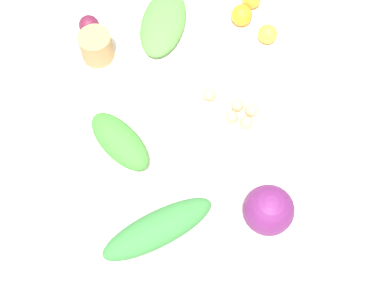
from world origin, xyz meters
TOP-DOWN VIEW (x-y plane):
  - ground_plane at (0.00, 0.00)m, footprint 8.00×8.00m
  - dining_table at (0.00, 0.00)m, footprint 1.41×0.98m
  - cabbage_purple at (0.30, 0.15)m, footprint 0.15×0.15m
  - egg_carton at (-0.07, 0.14)m, footprint 0.23×0.25m
  - paper_bag at (-0.44, -0.22)m, footprint 0.11×0.11m
  - greens_bunch_chard at (0.25, -0.18)m, footprint 0.18×0.38m
  - greens_bunch_scallion at (-0.50, 0.04)m, footprint 0.35×0.28m
  - greens_bunch_beet_tops at (-0.07, -0.22)m, footprint 0.28×0.22m
  - beet_root at (-0.55, -0.22)m, footprint 0.07×0.07m
  - orange_0 at (-0.44, 0.32)m, footprint 0.08×0.08m
  - orange_3 at (-0.34, 0.38)m, footprint 0.07×0.07m

SIDE VIEW (x-z plane):
  - ground_plane at x=0.00m, z-range 0.00..0.00m
  - dining_table at x=0.00m, z-range 0.29..1.04m
  - greens_bunch_scallion at x=-0.50m, z-range 0.75..0.82m
  - orange_3 at x=-0.34m, z-range 0.75..0.82m
  - beet_root at x=-0.55m, z-range 0.75..0.83m
  - greens_bunch_chard at x=0.25m, z-range 0.75..0.83m
  - orange_0 at x=-0.44m, z-range 0.75..0.83m
  - greens_bunch_beet_tops at x=-0.07m, z-range 0.75..0.83m
  - egg_carton at x=-0.07m, z-range 0.75..0.84m
  - paper_bag at x=-0.44m, z-range 0.75..0.86m
  - cabbage_purple at x=0.30m, z-range 0.75..0.91m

